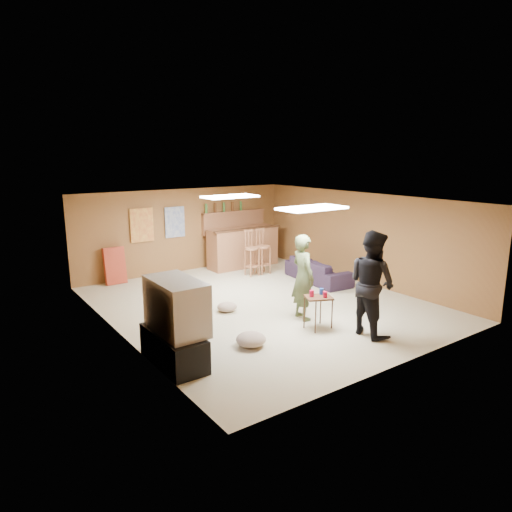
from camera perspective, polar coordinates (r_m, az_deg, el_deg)
ground at (r=9.68m, az=0.69°, el=-6.00°), size 7.00×7.00×0.00m
ceiling at (r=9.22m, az=0.72°, el=7.07°), size 6.00×7.00×0.02m
wall_back at (r=12.34m, az=-8.90°, el=3.20°), size 6.00×0.02×2.20m
wall_front at (r=6.96m, az=17.94°, el=-4.66°), size 6.00×0.02×2.20m
wall_left at (r=8.05m, az=-16.86°, el=-2.27°), size 0.02×7.00×2.20m
wall_right at (r=11.38m, az=13.03°, el=2.23°), size 0.02×7.00×2.20m
tv_stand at (r=7.10m, az=-10.25°, el=-11.23°), size 0.55×1.30×0.50m
dvd_box at (r=7.22m, az=-8.61°, el=-11.59°), size 0.35×0.50×0.08m
tv_body at (r=6.89m, az=-9.94°, el=-6.15°), size 0.60×1.10×0.80m
tv_screen at (r=7.02m, az=-7.64°, el=-5.72°), size 0.02×0.95×0.65m
bar_counter at (r=12.71m, az=-1.64°, el=1.10°), size 2.00×0.60×1.10m
bar_lip at (r=12.41m, az=-1.01°, el=3.40°), size 2.10×0.12×0.05m
bar_shelf at (r=12.93m, az=-2.78°, el=5.56°), size 2.00×0.18×0.05m
bar_backing at (r=12.99m, az=-2.81°, el=4.25°), size 2.00×0.14×0.60m
poster_left at (r=11.79m, az=-14.08°, el=3.76°), size 0.60×0.03×0.85m
poster_right at (r=12.14m, az=-10.12°, el=4.19°), size 0.55×0.03×0.80m
folding_chair_stack at (r=11.55m, az=-17.24°, el=-1.16°), size 0.50×0.26×0.91m
ceiling_panel_front at (r=8.06m, az=7.03°, el=5.96°), size 1.20×0.60×0.04m
ceiling_panel_back at (r=10.21m, az=-3.27°, el=7.43°), size 1.20×0.60×0.04m
person_olive at (r=8.67m, az=5.89°, el=-2.64°), size 0.48×0.65×1.64m
person_black at (r=8.11m, az=14.26°, el=-3.31°), size 0.78×0.95×1.84m
sofa at (r=11.40m, az=7.77°, el=-1.78°), size 0.93×1.96×0.55m
tray_table at (r=8.36m, az=7.78°, el=-7.01°), size 0.57×0.53×0.60m
cup_red_near at (r=8.23m, az=6.98°, el=-4.67°), size 0.11×0.11×0.11m
cup_red_far at (r=8.22m, az=8.63°, el=-4.79°), size 0.08×0.08×0.10m
cup_blue at (r=8.39m, az=8.18°, el=-4.40°), size 0.09×0.09×0.11m
bar_stool_left at (r=11.75m, az=-0.50°, el=0.15°), size 0.39×0.39×1.10m
bar_stool_right at (r=11.94m, az=0.91°, el=0.46°), size 0.39×0.39×1.15m
cushion_near_tv at (r=8.35m, az=-8.30°, el=-8.27°), size 0.68×0.68×0.27m
cushion_mid at (r=9.25m, az=-3.64°, el=-6.35°), size 0.50×0.50×0.18m
cushion_far at (r=7.63m, az=-0.63°, el=-10.38°), size 0.60×0.60×0.22m
bottle_row at (r=12.72m, az=-4.03°, el=6.12°), size 1.20×0.08×0.26m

